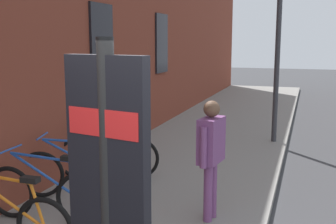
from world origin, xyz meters
The scene contains 9 objects.
sidewalk_pavement centered at (8.00, 1.75, 0.06)m, with size 24.00×3.50×0.12m, color gray.
station_facade centered at (8.99, 3.80, 3.54)m, with size 22.00×0.65×7.08m.
bicycle_by_door centered at (1.63, 2.73, 0.51)m, with size 0.48×1.77×0.97m.
bicycle_mid_rack centered at (2.47, 2.78, 0.51)m, with size 0.48×1.77×0.97m.
bicycle_under_window centered at (3.36, 2.86, 0.51)m, with size 0.65×1.71×0.97m.
bicycle_nearest_sign centered at (4.32, 2.79, 0.51)m, with size 0.68×1.70×0.97m.
transit_info_sign centered at (0.17, 0.67, 1.72)m, with size 0.19×0.55×2.40m.
pedestrian_crossing_street centered at (3.26, 0.75, 1.10)m, with size 0.61×0.30×1.61m.
street_lamp centered at (8.02, 0.30, 3.35)m, with size 0.28×0.28×5.48m.
Camera 1 is at (-1.95, -0.42, 2.50)m, focal length 44.64 mm.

